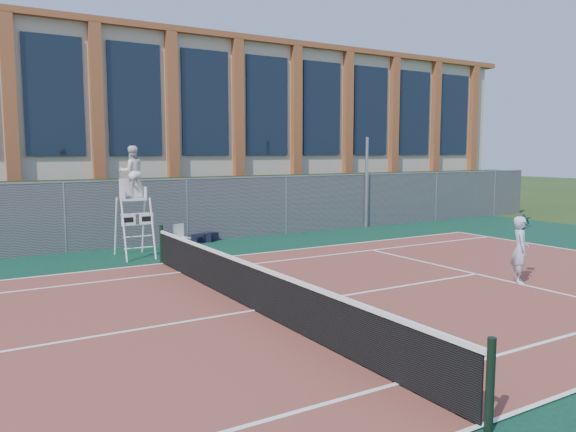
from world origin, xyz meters
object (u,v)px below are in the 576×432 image
plastic_chair (180,235)px  tennis_player (520,249)px  umpire_chair (132,175)px  steel_pole (366,183)px

plastic_chair → tennis_player: bearing=-57.5°
umpire_chair → tennis_player: 10.83m
tennis_player → steel_pole: bearing=71.3°
plastic_chair → tennis_player: 9.97m
umpire_chair → tennis_player: (6.88, -8.21, -1.62)m
plastic_chair → umpire_chair: bearing=-172.5°
steel_pole → plastic_chair: steel_pole is taller
steel_pole → tennis_player: steel_pole is taller
steel_pole → plastic_chair: size_ratio=4.37×
plastic_chair → tennis_player: size_ratio=0.53×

